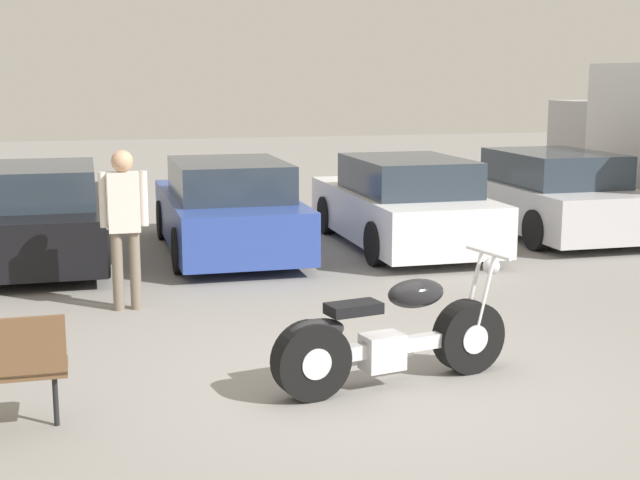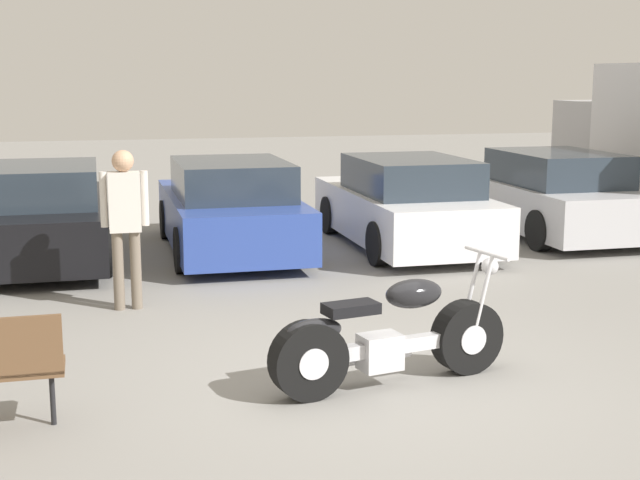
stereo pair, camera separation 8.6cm
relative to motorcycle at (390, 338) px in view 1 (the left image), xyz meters
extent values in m
plane|color=gray|center=(-0.07, 0.08, -0.41)|extent=(60.00, 60.00, 0.00)
cylinder|color=black|center=(0.77, 0.15, -0.09)|extent=(0.66, 0.32, 0.64)
cylinder|color=silver|center=(0.77, 0.15, -0.09)|extent=(0.29, 0.27, 0.25)
cylinder|color=black|center=(-0.72, -0.15, -0.09)|extent=(0.66, 0.32, 0.64)
cylinder|color=silver|center=(-0.72, -0.15, -0.09)|extent=(0.29, 0.27, 0.25)
cube|color=silver|center=(0.03, 0.00, -0.07)|extent=(1.16, 0.34, 0.12)
cube|color=silver|center=(-0.07, -0.02, -0.10)|extent=(0.38, 0.30, 0.30)
ellipsoid|color=black|center=(0.24, 0.04, 0.36)|extent=(0.57, 0.39, 0.25)
cube|color=black|center=(-0.34, -0.07, 0.30)|extent=(0.48, 0.32, 0.09)
ellipsoid|color=black|center=(-0.67, -0.14, 0.15)|extent=(0.51, 0.29, 0.20)
cylinder|color=silver|center=(0.88, 0.08, 0.28)|extent=(0.22, 0.08, 0.74)
cylinder|color=silver|center=(0.84, 0.26, 0.28)|extent=(0.22, 0.08, 0.74)
cylinder|color=silver|center=(0.95, 0.19, 0.64)|extent=(0.15, 0.61, 0.03)
sphere|color=silver|center=(0.99, 0.20, 0.52)|extent=(0.15, 0.15, 0.15)
cylinder|color=silver|center=(-0.31, 0.08, -0.20)|extent=(1.15, 0.31, 0.08)
cube|color=black|center=(-3.07, 6.08, 0.09)|extent=(1.75, 4.19, 0.70)
cube|color=#28333D|center=(-3.07, 5.83, 0.70)|extent=(1.54, 2.18, 0.51)
cylinder|color=black|center=(-2.26, 7.38, -0.10)|extent=(0.20, 0.61, 0.61)
cylinder|color=black|center=(-2.26, 4.78, -0.10)|extent=(0.20, 0.61, 0.61)
cube|color=#2D479E|center=(-0.43, 6.06, 0.09)|extent=(1.75, 4.19, 0.70)
cube|color=#28333D|center=(-0.43, 5.81, 0.70)|extent=(1.54, 2.18, 0.51)
cylinder|color=black|center=(-1.25, 7.36, -0.10)|extent=(0.20, 0.61, 0.61)
cylinder|color=black|center=(0.38, 7.36, -0.10)|extent=(0.20, 0.61, 0.61)
cylinder|color=black|center=(-1.25, 4.76, -0.10)|extent=(0.20, 0.61, 0.61)
cylinder|color=black|center=(0.38, 4.76, -0.10)|extent=(0.20, 0.61, 0.61)
cube|color=white|center=(2.20, 5.87, 0.09)|extent=(1.75, 4.19, 0.70)
cube|color=#28333D|center=(2.20, 5.62, 0.70)|extent=(1.54, 2.18, 0.51)
cylinder|color=black|center=(1.39, 7.17, -0.10)|extent=(0.20, 0.61, 0.61)
cylinder|color=black|center=(3.02, 7.17, -0.10)|extent=(0.20, 0.61, 0.61)
cylinder|color=black|center=(1.39, 4.57, -0.10)|extent=(0.20, 0.61, 0.61)
cylinder|color=black|center=(3.02, 4.57, -0.10)|extent=(0.20, 0.61, 0.61)
cube|color=#BCBCC1|center=(4.84, 6.29, 0.09)|extent=(1.75, 4.19, 0.70)
cube|color=#28333D|center=(4.84, 6.04, 0.70)|extent=(1.54, 2.18, 0.51)
cylinder|color=black|center=(4.02, 7.59, -0.10)|extent=(0.20, 0.61, 0.61)
cylinder|color=black|center=(5.65, 7.59, -0.10)|extent=(0.20, 0.61, 0.61)
cylinder|color=black|center=(4.02, 4.99, -0.10)|extent=(0.20, 0.61, 0.61)
cylinder|color=black|center=(5.65, 4.99, -0.10)|extent=(0.20, 0.61, 0.61)
cube|color=#B2B2B7|center=(7.59, 8.58, 0.87)|extent=(2.18, 1.50, 1.60)
cylinder|color=black|center=(6.54, 8.58, 0.05)|extent=(0.24, 0.91, 0.91)
cylinder|color=black|center=(-2.68, -0.21, -0.18)|extent=(0.04, 0.04, 0.45)
cylinder|color=#726656|center=(-2.11, 3.06, 0.03)|extent=(0.12, 0.12, 0.88)
cylinder|color=#726656|center=(-1.92, 3.06, 0.03)|extent=(0.12, 0.12, 0.88)
cube|color=silver|center=(-2.02, 3.06, 0.80)|extent=(0.34, 0.20, 0.66)
cylinder|color=silver|center=(-2.24, 3.06, 0.83)|extent=(0.08, 0.08, 0.60)
cylinder|color=silver|center=(-1.80, 3.06, 0.83)|extent=(0.08, 0.08, 0.60)
sphere|color=tan|center=(-2.02, 3.06, 1.24)|extent=(0.24, 0.24, 0.24)
camera|label=1|loc=(-2.37, -6.75, 2.16)|focal=50.00mm
camera|label=2|loc=(-2.28, -6.78, 2.16)|focal=50.00mm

